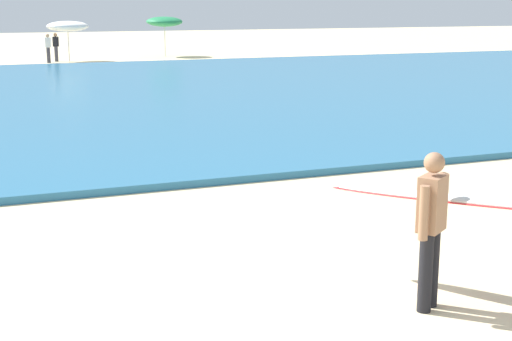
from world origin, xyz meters
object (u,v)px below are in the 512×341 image
Objects in this scene: beach_umbrella_3 at (164,22)px; beachgoer_near_row_left at (56,46)px; surfer_with_board at (440,212)px; beachgoer_near_row_right at (48,47)px; beach_umbrella_2 at (68,26)px.

beach_umbrella_3 is 7.06m from beachgoer_near_row_left.
surfer_with_board reaches higher than beachgoer_near_row_right.
beachgoer_near_row_left is 1.00× the size of beachgoer_near_row_right.
surfer_with_board is at bearing -100.75° from beach_umbrella_3.
beachgoer_near_row_right is at bearing -161.07° from beach_umbrella_3.
beachgoer_near_row_left is (-6.73, -1.71, -1.26)m from beach_umbrella_3.
beachgoer_near_row_left is (-0.67, 0.23, -1.11)m from beach_umbrella_2.
beach_umbrella_3 reaches higher than beach_umbrella_2.
beach_umbrella_2 is 1.45× the size of beachgoer_near_row_left.
beachgoer_near_row_right is (0.12, 36.34, -0.19)m from surfer_with_board.
surfer_with_board is 1.03× the size of beach_umbrella_3.
beach_umbrella_3 is at bearing 17.75° from beach_umbrella_2.
surfer_with_board is 39.53m from beach_umbrella_3.
beachgoer_near_row_left and beachgoer_near_row_right have the same top height.
beach_umbrella_3 is at bearing 14.23° from beachgoer_near_row_left.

